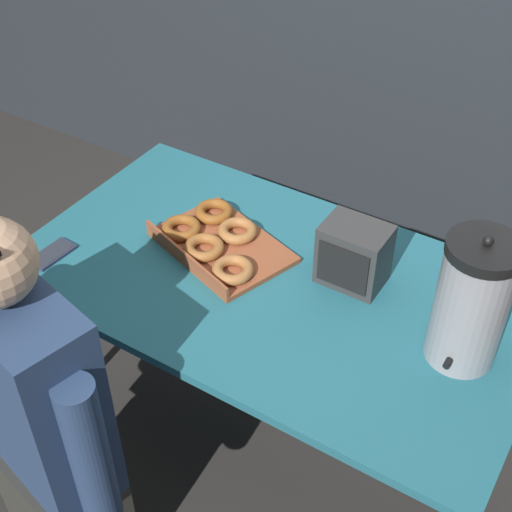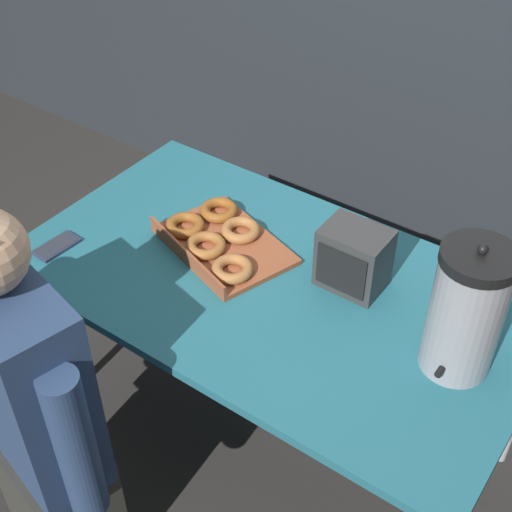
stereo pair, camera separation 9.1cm
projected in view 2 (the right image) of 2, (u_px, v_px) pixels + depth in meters
The scene contains 7 objects.
ground_plane at pixel (270, 433), 2.47m from camera, with size 12.00×12.00×0.00m, color #2D2B28.
folding_table at pixel (273, 291), 2.03m from camera, with size 1.46×0.83×0.71m.
donut_box at pixel (219, 240), 2.11m from camera, with size 0.46×0.38×0.05m.
coffee_urn at pixel (466, 311), 1.66m from camera, with size 0.18×0.20×0.38m.
cell_phone at pixel (57, 246), 2.11m from camera, with size 0.08×0.14×0.01m.
space_heater at pixel (353, 258), 1.94m from camera, with size 0.18×0.14×0.18m.
person_seated at pixel (36, 419), 1.80m from camera, with size 0.55×0.30×1.23m.
Camera 2 is at (0.82, -1.24, 2.06)m, focal length 50.00 mm.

